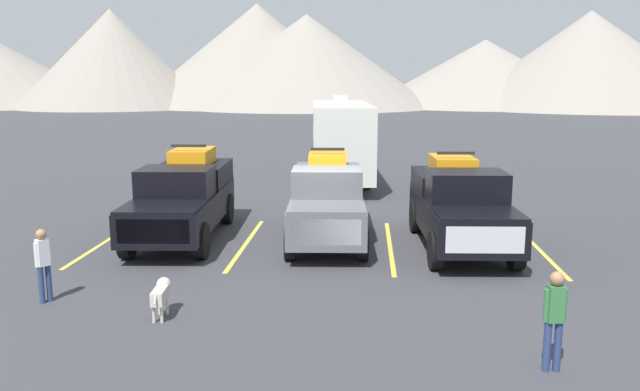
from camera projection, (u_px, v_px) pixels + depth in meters
name	position (u px, v px, depth m)	size (l,w,h in m)	color
ground_plane	(317.00, 246.00, 17.37)	(240.00, 240.00, 0.00)	#38383D
pickup_truck_a	(184.00, 196.00, 18.20)	(2.43, 5.99, 2.60)	black
pickup_truck_b	(327.00, 199.00, 17.84)	(2.33, 5.49, 2.54)	#595B60
pickup_truck_c	(460.00, 204.00, 17.08)	(2.44, 5.60, 2.52)	black
lot_stripe_a	(107.00, 241.00, 17.91)	(0.12, 5.50, 0.01)	gold
lot_stripe_b	(246.00, 243.00, 17.63)	(0.12, 5.50, 0.01)	gold
lot_stripe_c	(390.00, 246.00, 17.35)	(0.12, 5.50, 0.01)	gold
lot_stripe_d	(538.00, 249.00, 17.08)	(0.12, 5.50, 0.01)	gold
camper_trailer_a	(341.00, 139.00, 26.62)	(2.92, 8.44, 3.76)	silver
person_a	(555.00, 314.00, 9.84)	(0.36, 0.22, 1.63)	navy
person_b	(43.00, 260.00, 12.90)	(0.28, 0.29, 1.55)	navy
dog	(161.00, 292.00, 12.21)	(0.31, 0.91, 0.71)	beige
mountain_ridge	(340.00, 61.00, 96.42)	(158.11, 44.40, 16.78)	gray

